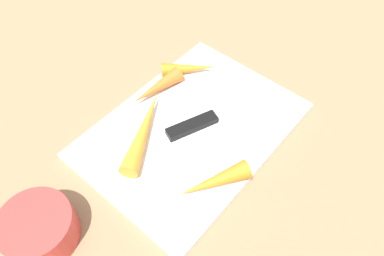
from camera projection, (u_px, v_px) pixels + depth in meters
name	position (u px, v px, depth m)	size (l,w,h in m)	color
ground_plane	(192.00, 132.00, 0.63)	(1.40, 1.40, 0.00)	#8C6D4C
cutting_board	(192.00, 130.00, 0.62)	(0.36, 0.26, 0.01)	white
knife	(201.00, 125.00, 0.62)	(0.19, 0.09, 0.01)	#B7B7BC
carrot_longest	(144.00, 129.00, 0.60)	(0.03, 0.03, 0.17)	orange
carrot_long	(214.00, 182.00, 0.54)	(0.03, 0.03, 0.11)	orange
carrot_short	(156.00, 88.00, 0.65)	(0.03, 0.03, 0.11)	orange
carrot_shortest	(190.00, 68.00, 0.69)	(0.03, 0.03, 0.10)	orange
small_bowl	(39.00, 229.00, 0.50)	(0.10, 0.10, 0.05)	red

